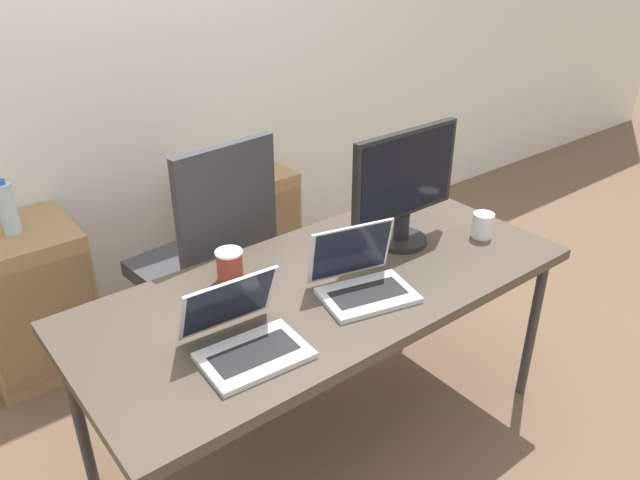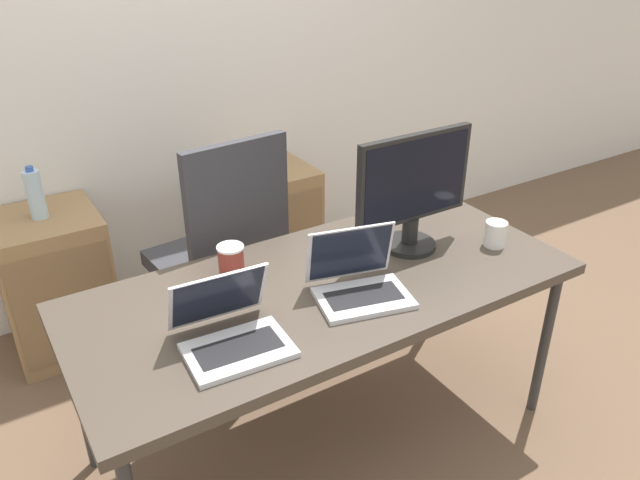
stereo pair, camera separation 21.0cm
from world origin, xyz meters
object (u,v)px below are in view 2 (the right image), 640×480
Objects in this scene: cabinet_left at (56,283)px; laptop_left at (359,282)px; coffee_cup_brown at (231,261)px; cabinet_right at (267,227)px; office_chair at (222,277)px; monitor at (413,190)px; laptop_right at (231,332)px; coffee_cup_white at (495,234)px; water_bottle at (35,194)px.

laptop_left is (0.78, -1.27, 0.42)m from cabinet_left.
laptop_left is 0.46m from coffee_cup_brown.
laptop_left is (-0.30, -1.27, 0.42)m from cabinet_right.
office_chair is 1.63× the size of cabinet_right.
cabinet_right is at bearing 92.81° from monitor.
office_chair is 9.58× the size of coffee_cup_brown.
laptop_right is 2.78× the size of coffee_cup_brown.
monitor reaches higher than laptop_right.
cabinet_left is 2.12× the size of laptop_right.
office_chair is 0.94m from laptop_right.
cabinet_left is 1.37× the size of monitor.
office_chair is 0.97m from monitor.
coffee_cup_white is at bearing -29.64° from monitor.
water_bottle is 1.90m from coffee_cup_white.
laptop_right is at bearing -176.96° from laptop_left.
monitor is at bearing -50.16° from office_chair.
office_chair is 1.63× the size of cabinet_left.
monitor is at bearing 150.36° from coffee_cup_white.
monitor reaches higher than cabinet_right.
water_bottle is at bearing 142.55° from office_chair.
water_bottle is 1.59m from monitor.
cabinet_right is 5.89× the size of coffee_cup_brown.
office_chair reaches higher than laptop_right.
monitor reaches higher than coffee_cup_brown.
coffee_cup_brown is at bearing 65.35° from laptop_right.
cabinet_right is at bearing 56.86° from coffee_cup_brown.
water_bottle is (-0.62, 0.47, 0.37)m from office_chair.
coffee_cup_brown is (0.17, 0.36, 0.01)m from laptop_right.
office_chair is at bearing 135.69° from coffee_cup_white.
monitor is 0.70m from coffee_cup_brown.
coffee_cup_white is at bearing -74.94° from cabinet_right.
laptop_right is 3.22× the size of coffee_cup_white.
office_chair reaches higher than coffee_cup_brown.
monitor reaches higher than coffee_cup_white.
cabinet_right is 2.12× the size of laptop_right.
laptop_right is at bearing -76.42° from cabinet_left.
cabinet_left is 1.13m from coffee_cup_brown.
laptop_right reaches higher than water_bottle.
cabinet_left is 1.95m from coffee_cup_white.
coffee_cup_brown is at bearing 160.80° from coffee_cup_white.
coffee_cup_brown is at bearing -123.14° from cabinet_right.
laptop_left is 1.09× the size of laptop_right.
coffee_cup_brown reaches higher than coffee_cup_white.
cabinet_right is (0.47, 0.47, -0.08)m from office_chair.
office_chair reaches higher than laptop_left.
monitor reaches higher than cabinet_left.
coffee_cup_white is at bearing -44.31° from office_chair.
cabinet_right is at bearing 76.64° from laptop_left.
coffee_cup_white is at bearing -41.50° from water_bottle.
laptop_right is (-0.47, -0.03, -0.00)m from laptop_left.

